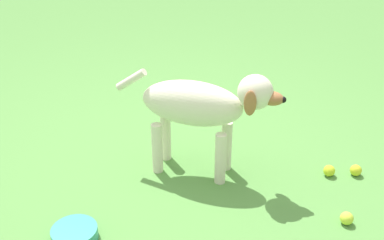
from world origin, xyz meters
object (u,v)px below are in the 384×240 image
Objects in this scene: water_bowl at (75,234)px; tennis_ball_1 at (347,218)px; tennis_ball_4 at (356,170)px; tennis_ball_0 at (190,93)px; tennis_ball_3 at (220,106)px; tennis_ball_2 at (329,171)px; dog at (202,106)px.

tennis_ball_1 is at bearing -46.84° from water_bowl.
tennis_ball_4 reaches higher than water_bowl.
tennis_ball_0 is 1.00× the size of tennis_ball_3.
water_bowl is (-1.57, -0.56, -0.00)m from tennis_ball_0.
water_bowl is (-1.53, -0.25, -0.00)m from tennis_ball_3.
tennis_ball_2 is 1.01m from tennis_ball_3.
dog reaches higher than tennis_ball_4.
tennis_ball_1 and tennis_ball_2 have the same top height.
tennis_ball_0 is 1.66m from tennis_ball_1.
dog reaches higher than tennis_ball_3.
tennis_ball_0 and tennis_ball_2 have the same top height.
tennis_ball_2 is 1.00× the size of tennis_ball_4.
dog is 13.52× the size of tennis_ball_3.
dog is 0.88m from tennis_ball_3.
tennis_ball_3 is at bearing 80.44° from tennis_ball_4.
tennis_ball_0 is at bearing 19.54° from water_bowl.
dog is at bearing -8.51° from water_bowl.
tennis_ball_2 is (0.42, -0.60, -0.39)m from dog.
tennis_ball_0 is at bearing 111.12° from dog.
tennis_ball_1 is at bearing -163.87° from tennis_ball_4.
tennis_ball_0 is at bearing 82.50° from tennis_ball_3.
dog is 0.93m from tennis_ball_1.
tennis_ball_0 is 1.66m from water_bowl.
tennis_ball_3 is at bearing -97.50° from tennis_ball_0.
tennis_ball_3 is (0.62, 1.21, 0.00)m from tennis_ball_1.
tennis_ball_1 is (0.08, -0.84, -0.39)m from dog.
tennis_ball_0 is 1.42m from tennis_ball_4.
tennis_ball_3 is (-0.04, -0.31, 0.00)m from tennis_ball_0.
tennis_ball_0 is at bearing 75.86° from tennis_ball_2.
tennis_ball_3 is (0.28, 0.97, 0.00)m from tennis_ball_2.
tennis_ball_1 is 1.00× the size of tennis_ball_3.
tennis_ball_1 is 0.42m from tennis_ball_2.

